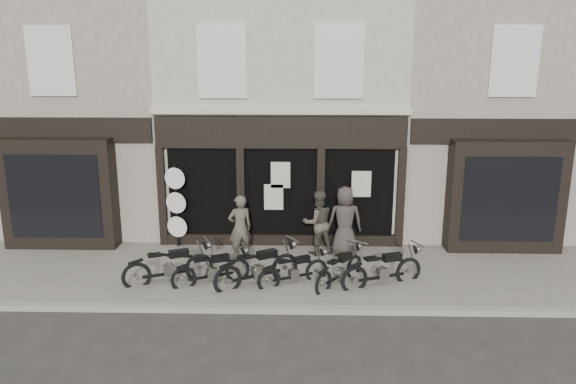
{
  "coord_description": "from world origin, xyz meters",
  "views": [
    {
      "loc": [
        0.6,
        -12.76,
        5.7
      ],
      "look_at": [
        0.24,
        1.6,
        2.06
      ],
      "focal_mm": 35.0,
      "sensor_mm": 36.0,
      "label": 1
    }
  ],
  "objects_px": {
    "motorcycle_2": "(258,271)",
    "motorcycle_4": "(340,272)",
    "man_centre": "(318,222)",
    "motorcycle_5": "(383,272)",
    "motorcycle_0": "(170,269)",
    "advert_sign_post": "(177,209)",
    "motorcycle_3": "(294,273)",
    "man_left": "(240,227)",
    "man_right": "(345,221)",
    "motorcycle_1": "(212,272)"
  },
  "relations": [
    {
      "from": "man_left",
      "to": "advert_sign_post",
      "type": "relative_size",
      "value": 0.71
    },
    {
      "from": "motorcycle_1",
      "to": "man_left",
      "type": "xyz_separation_m",
      "value": [
        0.53,
        1.62,
        0.64
      ]
    },
    {
      "from": "motorcycle_5",
      "to": "advert_sign_post",
      "type": "height_order",
      "value": "advert_sign_post"
    },
    {
      "from": "motorcycle_3",
      "to": "man_right",
      "type": "height_order",
      "value": "man_right"
    },
    {
      "from": "motorcycle_3",
      "to": "motorcycle_4",
      "type": "bearing_deg",
      "value": -24.96
    },
    {
      "from": "motorcycle_3",
      "to": "man_centre",
      "type": "height_order",
      "value": "man_centre"
    },
    {
      "from": "motorcycle_2",
      "to": "man_left",
      "type": "height_order",
      "value": "man_left"
    },
    {
      "from": "motorcycle_3",
      "to": "motorcycle_5",
      "type": "distance_m",
      "value": 2.18
    },
    {
      "from": "motorcycle_0",
      "to": "motorcycle_1",
      "type": "height_order",
      "value": "motorcycle_0"
    },
    {
      "from": "motorcycle_2",
      "to": "motorcycle_4",
      "type": "height_order",
      "value": "motorcycle_2"
    },
    {
      "from": "motorcycle_1",
      "to": "motorcycle_4",
      "type": "relative_size",
      "value": 1.1
    },
    {
      "from": "motorcycle_2",
      "to": "motorcycle_4",
      "type": "bearing_deg",
      "value": -29.29
    },
    {
      "from": "motorcycle_3",
      "to": "motorcycle_4",
      "type": "relative_size",
      "value": 1.04
    },
    {
      "from": "motorcycle_3",
      "to": "motorcycle_2",
      "type": "bearing_deg",
      "value": 155.71
    },
    {
      "from": "man_left",
      "to": "advert_sign_post",
      "type": "height_order",
      "value": "advert_sign_post"
    },
    {
      "from": "motorcycle_0",
      "to": "motorcycle_5",
      "type": "distance_m",
      "value": 5.27
    },
    {
      "from": "motorcycle_0",
      "to": "advert_sign_post",
      "type": "height_order",
      "value": "advert_sign_post"
    },
    {
      "from": "advert_sign_post",
      "to": "man_right",
      "type": "bearing_deg",
      "value": 7.49
    },
    {
      "from": "man_right",
      "to": "advert_sign_post",
      "type": "xyz_separation_m",
      "value": [
        -4.81,
        0.53,
        0.15
      ]
    },
    {
      "from": "motorcycle_1",
      "to": "man_centre",
      "type": "height_order",
      "value": "man_centre"
    },
    {
      "from": "man_left",
      "to": "man_right",
      "type": "relative_size",
      "value": 0.93
    },
    {
      "from": "motorcycle_3",
      "to": "man_left",
      "type": "relative_size",
      "value": 0.98
    },
    {
      "from": "man_centre",
      "to": "man_right",
      "type": "distance_m",
      "value": 0.75
    },
    {
      "from": "motorcycle_4",
      "to": "man_left",
      "type": "distance_m",
      "value": 3.11
    },
    {
      "from": "motorcycle_1",
      "to": "motorcycle_4",
      "type": "xyz_separation_m",
      "value": [
        3.16,
        0.09,
        -0.01
      ]
    },
    {
      "from": "motorcycle_2",
      "to": "motorcycle_3",
      "type": "relative_size",
      "value": 1.17
    },
    {
      "from": "motorcycle_3",
      "to": "man_left",
      "type": "distance_m",
      "value": 2.27
    },
    {
      "from": "motorcycle_0",
      "to": "motorcycle_4",
      "type": "distance_m",
      "value": 4.22
    },
    {
      "from": "motorcycle_3",
      "to": "man_centre",
      "type": "distance_m",
      "value": 2.27
    },
    {
      "from": "motorcycle_4",
      "to": "man_right",
      "type": "height_order",
      "value": "man_right"
    },
    {
      "from": "motorcycle_1",
      "to": "man_right",
      "type": "xyz_separation_m",
      "value": [
        3.4,
        2.07,
        0.71
      ]
    },
    {
      "from": "man_centre",
      "to": "advert_sign_post",
      "type": "bearing_deg",
      "value": -24.68
    },
    {
      "from": "motorcycle_5",
      "to": "man_right",
      "type": "distance_m",
      "value": 2.33
    },
    {
      "from": "motorcycle_2",
      "to": "man_centre",
      "type": "relative_size",
      "value": 1.14
    },
    {
      "from": "motorcycle_2",
      "to": "motorcycle_5",
      "type": "height_order",
      "value": "motorcycle_2"
    },
    {
      "from": "motorcycle_5",
      "to": "motorcycle_0",
      "type": "bearing_deg",
      "value": 156.31
    },
    {
      "from": "motorcycle_1",
      "to": "motorcycle_5",
      "type": "relative_size",
      "value": 0.9
    },
    {
      "from": "motorcycle_1",
      "to": "motorcycle_4",
      "type": "distance_m",
      "value": 3.16
    },
    {
      "from": "motorcycle_0",
      "to": "advert_sign_post",
      "type": "relative_size",
      "value": 0.83
    },
    {
      "from": "motorcycle_0",
      "to": "man_right",
      "type": "height_order",
      "value": "man_right"
    },
    {
      "from": "motorcycle_1",
      "to": "man_right",
      "type": "bearing_deg",
      "value": 5.63
    },
    {
      "from": "motorcycle_0",
      "to": "motorcycle_5",
      "type": "relative_size",
      "value": 1.02
    },
    {
      "from": "motorcycle_3",
      "to": "motorcycle_5",
      "type": "bearing_deg",
      "value": -28.78
    },
    {
      "from": "motorcycle_2",
      "to": "man_centre",
      "type": "height_order",
      "value": "man_centre"
    },
    {
      "from": "motorcycle_1",
      "to": "motorcycle_3",
      "type": "relative_size",
      "value": 1.05
    },
    {
      "from": "motorcycle_2",
      "to": "man_left",
      "type": "relative_size",
      "value": 1.14
    },
    {
      "from": "motorcycle_0",
      "to": "man_centre",
      "type": "xyz_separation_m",
      "value": [
        3.72,
        2.05,
        0.6
      ]
    },
    {
      "from": "motorcycle_2",
      "to": "motorcycle_1",
      "type": "bearing_deg",
      "value": 146.96
    },
    {
      "from": "motorcycle_4",
      "to": "man_right",
      "type": "xyz_separation_m",
      "value": [
        0.25,
        1.99,
        0.72
      ]
    },
    {
      "from": "motorcycle_1",
      "to": "motorcycle_0",
      "type": "bearing_deg",
      "value": 150.8
    }
  ]
}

